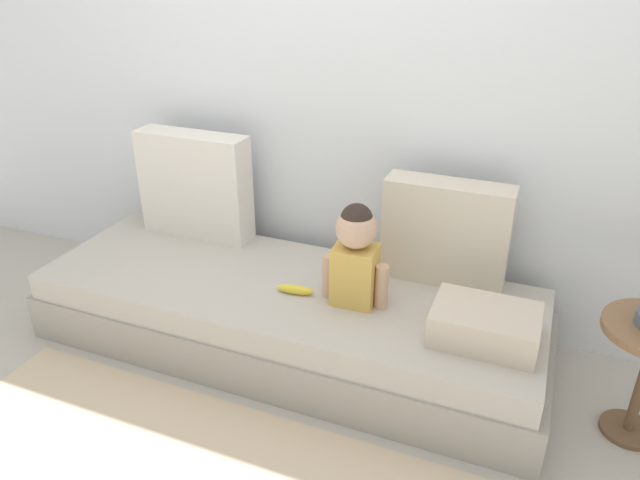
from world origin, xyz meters
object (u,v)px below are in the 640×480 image
(couch, at_px, (286,315))
(folded_blanket, at_px, (485,325))
(toddler, at_px, (356,252))
(banana, at_px, (295,290))
(throw_pillow_right, at_px, (445,233))
(throw_pillow_left, at_px, (195,185))

(couch, relative_size, folded_blanket, 5.86)
(toddler, bearing_deg, banana, -171.25)
(couch, relative_size, throw_pillow_right, 4.26)
(banana, bearing_deg, couch, 140.04)
(toddler, height_order, folded_blanket, toddler)
(throw_pillow_left, relative_size, toddler, 1.30)
(couch, xyz_separation_m, folded_blanket, (0.89, -0.10, 0.24))
(couch, relative_size, banana, 13.80)
(couch, distance_m, throw_pillow_right, 0.82)
(throw_pillow_left, bearing_deg, couch, -25.23)
(throw_pillow_right, relative_size, folded_blanket, 1.38)
(throw_pillow_left, height_order, toddler, throw_pillow_left)
(couch, bearing_deg, throw_pillow_left, 154.77)
(toddler, bearing_deg, throw_pillow_left, 161.45)
(couch, height_order, throw_pillow_right, throw_pillow_right)
(banana, xyz_separation_m, folded_blanket, (0.81, -0.04, 0.05))
(couch, height_order, folded_blanket, folded_blanket)
(toddler, relative_size, folded_blanket, 1.13)
(couch, height_order, toddler, toddler)
(toddler, xyz_separation_m, banana, (-0.26, -0.04, -0.22))
(couch, bearing_deg, banana, -39.96)
(throw_pillow_left, xyz_separation_m, banana, (0.72, -0.37, -0.25))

